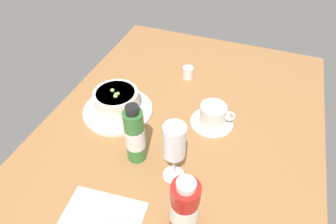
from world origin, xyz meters
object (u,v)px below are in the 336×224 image
at_px(sauce_bottle_green, 135,136).
at_px(sauce_bottle_red, 184,208).
at_px(creamer_jug, 188,72).
at_px(porridge_bowl, 117,103).
at_px(wine_glass, 174,144).
at_px(cutlery_setting, 104,217).
at_px(coffee_cup, 213,115).

distance_m(sauce_bottle_green, sauce_bottle_red, 0.24).
distance_m(creamer_jug, sauce_bottle_green, 0.41).
bearing_deg(porridge_bowl, wine_glass, 56.07).
xyz_separation_m(wine_glass, sauce_bottle_red, (0.13, 0.07, -0.04)).
xyz_separation_m(sauce_bottle_green, sauce_bottle_red, (0.15, 0.19, -0.00)).
xyz_separation_m(cutlery_setting, wine_glass, (-0.17, 0.11, 0.12)).
bearing_deg(coffee_cup, wine_glass, -11.85).
bearing_deg(wine_glass, sauce_bottle_red, 28.31).
bearing_deg(creamer_jug, sauce_bottle_red, 16.37).
relative_size(coffee_cup, wine_glass, 0.74).
bearing_deg(coffee_cup, porridge_bowl, -79.18).
distance_m(creamer_jug, wine_glass, 0.45).
bearing_deg(coffee_cup, creamer_jug, -144.71).
relative_size(creamer_jug, sauce_bottle_red, 0.27).
bearing_deg(cutlery_setting, sauce_bottle_green, -179.27).
height_order(wine_glass, sauce_bottle_red, wine_glass).
bearing_deg(porridge_bowl, coffee_cup, 100.82).
distance_m(porridge_bowl, cutlery_setting, 0.37).
bearing_deg(sauce_bottle_green, cutlery_setting, 0.73).
xyz_separation_m(creamer_jug, sauce_bottle_green, (0.41, -0.02, 0.06)).
height_order(porridge_bowl, cutlery_setting, porridge_bowl).
relative_size(creamer_jug, wine_glass, 0.27).
bearing_deg(wine_glass, creamer_jug, -167.50).
bearing_deg(sauce_bottle_red, coffee_cup, -176.71).
xyz_separation_m(coffee_cup, wine_glass, (0.23, -0.05, 0.10)).
bearing_deg(sauce_bottle_red, porridge_bowl, -132.73).
bearing_deg(cutlery_setting, coffee_cup, 157.85).
distance_m(wine_glass, sauce_bottle_red, 0.15).
bearing_deg(sauce_bottle_green, creamer_jug, 176.90).
bearing_deg(cutlery_setting, sauce_bottle_red, 103.91).
height_order(coffee_cup, sauce_bottle_red, sauce_bottle_red).
distance_m(wine_glass, sauce_bottle_green, 0.13).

